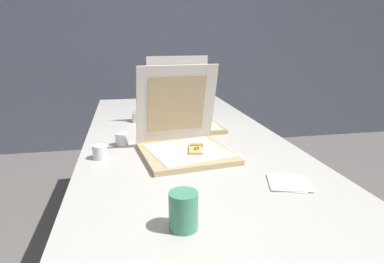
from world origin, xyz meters
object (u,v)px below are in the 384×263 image
object	(u,v)px
pizza_box_middle	(184,117)
pizza_box_front	(184,142)
cup_white_near_center	(122,139)
cup_white_far	(137,117)
napkin_pile	(289,184)
cup_printed_front	(183,211)
cup_white_near_left	(100,152)
table	(182,142)

from	to	relation	value
pizza_box_middle	pizza_box_front	bearing A→B (deg)	-104.11
cup_white_near_center	pizza_box_front	bearing A→B (deg)	-33.41
pizza_box_front	cup_white_far	world-z (taller)	pizza_box_front
cup_white_near_center	napkin_pile	size ratio (longest dim) A/B	0.34
pizza_box_front	cup_printed_front	xyz separation A→B (m)	(-0.11, -0.58, -0.00)
pizza_box_middle	cup_printed_front	size ratio (longest dim) A/B	3.84
cup_white_near_center	napkin_pile	bearing A→B (deg)	-44.83
pizza_box_front	napkin_pile	world-z (taller)	pizza_box_front
pizza_box_front	cup_white_near_left	world-z (taller)	pizza_box_front
cup_white_near_left	cup_white_far	size ratio (longest dim) A/B	1.00
pizza_box_middle	cup_white_near_left	world-z (taller)	pizza_box_middle
cup_white_near_center	cup_white_far	distance (m)	0.45
cup_printed_front	cup_white_near_center	bearing A→B (deg)	101.99
cup_white_far	cup_white_near_center	bearing A→B (deg)	-101.20
napkin_pile	cup_white_far	bearing A→B (deg)	115.42
cup_white_near_left	cup_white_near_center	size ratio (longest dim) A/B	1.00
cup_printed_front	napkin_pile	distance (m)	0.45
napkin_pile	cup_printed_front	bearing A→B (deg)	-153.51
pizza_box_middle	table	bearing A→B (deg)	-107.73
cup_white_near_left	napkin_pile	xyz separation A→B (m)	(0.65, -0.39, -0.03)
pizza_box_front	napkin_pile	xyz separation A→B (m)	(0.29, -0.38, -0.05)
pizza_box_middle	cup_white_near_center	world-z (taller)	pizza_box_middle
cup_white_near_center	napkin_pile	xyz separation A→B (m)	(0.56, -0.56, -0.03)
pizza_box_middle	cup_printed_front	distance (m)	1.06
pizza_box_middle	cup_white_near_center	size ratio (longest dim) A/B	6.64
cup_white_near_left	cup_white_far	world-z (taller)	same
cup_white_near_center	napkin_pile	distance (m)	0.79
cup_white_near_left	cup_white_near_center	xyz separation A→B (m)	(0.09, 0.17, 0.00)
cup_white_near_left	table	bearing A→B (deg)	36.56
cup_white_near_center	cup_white_near_left	bearing A→B (deg)	-117.80
table	pizza_box_middle	distance (m)	0.19
table	cup_white_far	xyz separation A→B (m)	(-0.22, 0.31, 0.07)
pizza_box_front	pizza_box_middle	xyz separation A→B (m)	(0.08, 0.46, 0.00)
table	napkin_pile	distance (m)	0.73
cup_white_near_left	cup_printed_front	world-z (taller)	cup_printed_front
cup_white_far	pizza_box_middle	bearing A→B (deg)	-31.12
pizza_box_middle	cup_white_near_center	bearing A→B (deg)	-144.86
pizza_box_middle	napkin_pile	xyz separation A→B (m)	(0.22, -0.84, -0.05)
pizza_box_front	cup_printed_front	world-z (taller)	pizza_box_front
cup_printed_front	cup_white_far	bearing A→B (deg)	93.52
pizza_box_middle	cup_white_far	world-z (taller)	pizza_box_middle
cup_printed_front	napkin_pile	xyz separation A→B (m)	(0.40, 0.20, -0.05)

